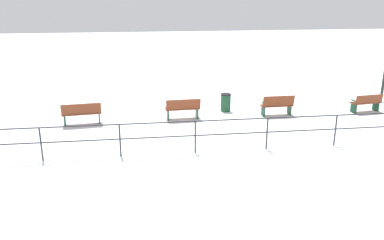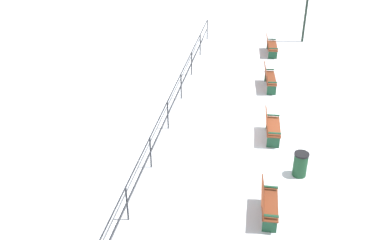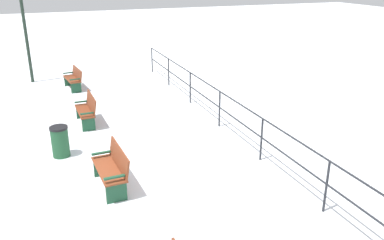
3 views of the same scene
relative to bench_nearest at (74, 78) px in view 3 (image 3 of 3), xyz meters
name	(u,v)px [view 3 (image 3 of 3)]	position (x,y,z in m)	size (l,w,h in m)	color
ground_plane	(115,187)	(0.02, 8.36, -0.44)	(80.00, 80.00, 0.00)	white
bench_nearest	(74,78)	(0.00, 0.00, 0.00)	(0.67, 1.43, 0.84)	brown
bench_second	(87,109)	(0.02, 4.18, 0.04)	(0.53, 1.42, 0.93)	brown
bench_third	(112,168)	(0.03, 8.35, 0.04)	(0.62, 1.49, 0.93)	brown
lamppost_near	(23,16)	(1.58, -1.74, 2.34)	(0.23, 0.83, 4.39)	#1E2D23
waterfront_railing	(262,131)	(-3.73, 8.36, 0.34)	(0.05, 19.97, 1.14)	#26282D
trash_bin	(60,141)	(0.99, 6.28, -0.03)	(0.46, 0.46, 0.82)	#1E4C2D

